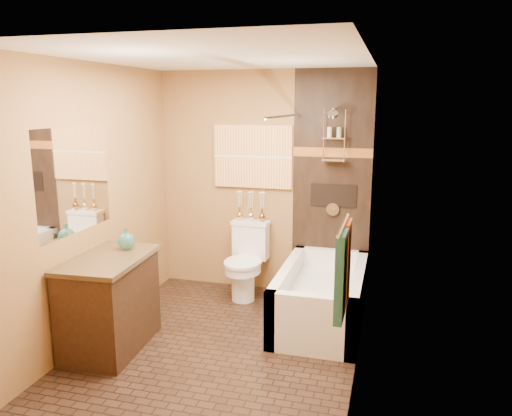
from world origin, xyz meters
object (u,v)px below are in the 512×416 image
(sunset_painting, at_px, (253,157))
(bathtub, at_px, (321,301))
(toilet, at_px, (246,260))
(vanity, at_px, (110,303))

(sunset_painting, distance_m, bathtub, 1.77)
(sunset_painting, bearing_deg, bathtub, -38.47)
(toilet, xyz_separation_m, vanity, (-0.81, -1.48, 0.00))
(toilet, bearing_deg, vanity, -116.29)
(bathtub, height_order, vanity, vanity)
(bathtub, distance_m, toilet, 1.04)
(sunset_painting, xyz_separation_m, bathtub, (0.91, -0.73, -1.33))
(bathtub, relative_size, vanity, 1.52)
(toilet, bearing_deg, sunset_painting, 92.45)
(sunset_painting, height_order, vanity, sunset_painting)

